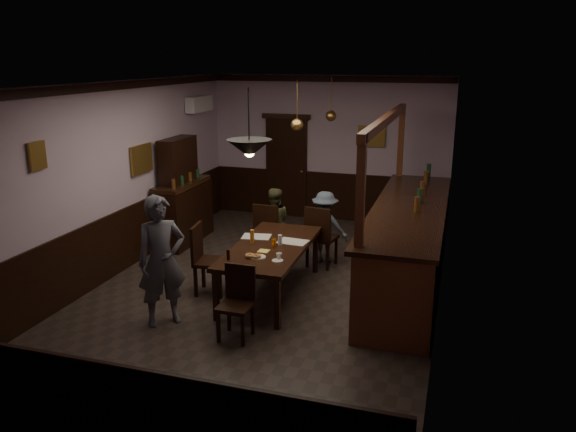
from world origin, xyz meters
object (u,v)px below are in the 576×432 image
at_px(pendant_brass_mid, 297,125).
at_px(pendant_brass_far, 331,116).
at_px(dining_table, 271,250).
at_px(chair_far_right, 320,234).
at_px(pendant_iron, 249,148).
at_px(person_seated_left, 274,223).
at_px(person_seated_right, 325,227).
at_px(sideboard, 182,201).
at_px(bar_counter, 408,243).
at_px(chair_near, 237,298).
at_px(chair_far_left, 268,230).
at_px(soda_can, 274,243).
at_px(chair_side, 205,256).
at_px(person_standing, 162,261).
at_px(coffee_cup, 279,256).

relative_size(pendant_brass_mid, pendant_brass_far, 1.00).
height_order(dining_table, chair_far_right, chair_far_right).
bearing_deg(pendant_brass_mid, pendant_iron, -88.70).
bearing_deg(chair_far_right, person_seated_left, -7.59).
relative_size(person_seated_right, sideboard, 0.62).
distance_m(chair_far_right, sideboard, 2.83).
relative_size(chair_far_right, pendant_brass_far, 1.28).
distance_m(person_seated_right, bar_counter, 1.52).
xyz_separation_m(sideboard, bar_counter, (4.20, -0.79, -0.14)).
bearing_deg(person_seated_right, chair_far_right, 87.89).
bearing_deg(dining_table, bar_counter, 29.29).
bearing_deg(chair_far_right, chair_near, 90.72).
bearing_deg(sideboard, chair_near, -53.03).
distance_m(chair_far_left, soda_can, 1.44).
bearing_deg(dining_table, sideboard, 142.16).
bearing_deg(chair_side, pendant_iron, -129.19).
bearing_deg(soda_can, person_standing, -132.15).
xyz_separation_m(sideboard, pendant_brass_mid, (2.31, -0.36, 1.52)).
distance_m(person_seated_left, person_seated_right, 0.90).
height_order(chair_near, person_seated_left, person_seated_left).
xyz_separation_m(dining_table, coffee_cup, (0.29, -0.51, 0.11)).
bearing_deg(chair_far_left, chair_far_right, -176.98).
distance_m(person_seated_left, pendant_iron, 2.91).
bearing_deg(pendant_brass_mid, chair_side, -117.72).
bearing_deg(chair_far_right, person_seated_right, -82.84).
distance_m(chair_side, person_standing, 1.08).
relative_size(dining_table, chair_far_right, 2.13).
xyz_separation_m(chair_far_left, chair_near, (0.49, -2.58, -0.06)).
xyz_separation_m(chair_far_right, soda_can, (-0.35, -1.32, 0.24)).
xyz_separation_m(dining_table, chair_side, (-0.93, -0.22, -0.12)).
xyz_separation_m(chair_far_left, person_seated_right, (0.90, 0.30, 0.05)).
height_order(chair_far_left, pendant_brass_mid, pendant_brass_mid).
bearing_deg(sideboard, pendant_brass_mid, -8.74).
xyz_separation_m(chair_side, pendant_brass_far, (1.09, 3.24, 1.73)).
bearing_deg(person_seated_right, pendant_iron, 80.10).
height_order(chair_side, person_seated_left, person_seated_left).
relative_size(person_seated_left, pendant_brass_far, 1.50).
bearing_deg(soda_can, chair_far_right, 75.17).
distance_m(chair_near, chair_side, 1.46).
distance_m(chair_side, pendant_iron, 2.03).
bearing_deg(chair_near, bar_counter, 52.97).
height_order(coffee_cup, bar_counter, bar_counter).
xyz_separation_m(dining_table, chair_far_left, (-0.47, 1.26, -0.13)).
bearing_deg(chair_far_right, coffee_cup, 95.44).
xyz_separation_m(soda_can, bar_counter, (1.79, 1.09, -0.17)).
xyz_separation_m(dining_table, pendant_brass_far, (0.16, 3.02, 1.61)).
xyz_separation_m(person_standing, coffee_cup, (1.33, 0.75, -0.05)).
distance_m(dining_table, chair_far_left, 1.35).
bearing_deg(soda_can, coffee_cup, -63.72).
distance_m(person_seated_right, soda_can, 1.66).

